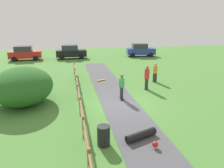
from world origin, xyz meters
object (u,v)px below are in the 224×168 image
bystander_orange (155,72)px  bush_large (23,86)px  skater_fallen (142,136)px  trash_bin (104,136)px  parked_car_black (71,52)px  parked_car_blue (141,50)px  skater_riding (122,85)px  bystander_red (147,76)px  skateboard_loose (101,80)px  parked_car_red (25,53)px

bystander_orange → bush_large: bearing=-162.9°
skater_fallen → bystander_orange: size_ratio=0.96×
trash_bin → parked_car_black: bearing=92.4°
trash_bin → parked_car_blue: bearing=67.8°
skater_riding → parked_car_black: parked_car_black is taller
bush_large → trash_bin: 7.34m
bush_large → trash_bin: size_ratio=5.05×
bystander_red → parked_car_blue: (4.82, 15.85, -0.10)m
bush_large → bystander_orange: bearing=17.1°
skater_riding → parked_car_blue: bearing=67.6°
trash_bin → bystander_orange: 10.92m
bystander_red → parked_car_black: 16.78m
skateboard_loose → bush_large: bearing=-142.3°
skateboard_loose → parked_car_black: 12.94m
skater_riding → bystander_red: bystander_red is taller
bush_large → skater_fallen: (6.07, -5.82, -1.00)m
bystander_red → bystander_orange: bystander_red is taller
skater_fallen → skater_riding: bearing=86.3°
trash_bin → parked_car_red: 24.11m
skater_riding → skater_fallen: bearing=-93.7°
bush_large → skater_fallen: bush_large is taller
skater_fallen → parked_car_blue: parked_car_blue is taller
trash_bin → parked_car_blue: (9.39, 23.03, 0.51)m
trash_bin → bystander_orange: bearing=56.4°
parked_car_blue → bush_large: bearing=-128.6°
bush_large → bystander_orange: bush_large is taller
skater_fallen → parked_car_red: size_ratio=0.38×
skater_fallen → parked_car_black: 23.11m
trash_bin → bystander_orange: (6.04, 9.09, 0.48)m
skater_fallen → parked_car_black: bearing=96.8°
parked_car_blue → parked_car_red: size_ratio=1.02×
parked_car_black → parked_car_red: same height
skater_riding → bystander_orange: bearing=43.2°
trash_bin → parked_car_red: size_ratio=0.21×
parked_car_black → bystander_red: bearing=-70.7°
skater_riding → parked_car_blue: size_ratio=0.40×
bystander_orange → parked_car_red: (-13.21, 13.93, 0.03)m
trash_bin → skater_riding: bearing=68.6°
bush_large → skater_riding: bearing=-4.4°
skater_riding → bystander_orange: 5.38m
skater_riding → parked_car_black: 17.88m
bystander_red → bystander_orange: bearing=52.5°
trash_bin → parked_car_black: (-0.96, 23.02, 0.51)m
bystander_orange → parked_car_blue: 14.33m
skateboard_loose → skater_fallen: bearing=-88.1°
bystander_red → bystander_orange: (1.47, 1.91, -0.13)m
skater_fallen → parked_car_black: (-2.74, 22.94, 0.76)m
skateboard_loose → bystander_orange: size_ratio=0.48×
parked_car_black → parked_car_red: size_ratio=0.99×
skater_fallen → bystander_orange: 9.99m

